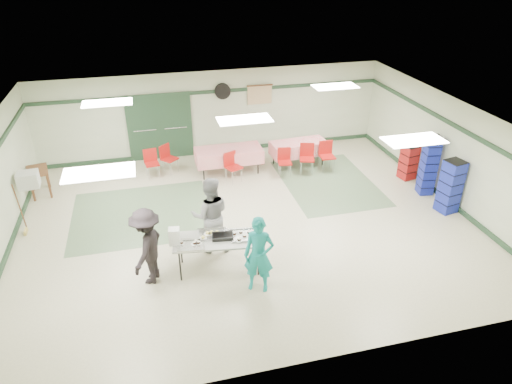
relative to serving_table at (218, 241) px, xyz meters
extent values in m
plane|color=beige|center=(0.96, 1.68, -0.72)|extent=(11.00, 11.00, 0.00)
plane|color=silver|center=(0.96, 1.68, 1.98)|extent=(11.00, 11.00, 0.00)
plane|color=beige|center=(0.96, 6.18, 0.63)|extent=(11.00, 0.00, 11.00)
plane|color=beige|center=(0.96, -2.82, 0.63)|extent=(11.00, 0.00, 11.00)
plane|color=beige|center=(6.46, 1.68, 0.63)|extent=(0.00, 9.00, 9.00)
cube|color=#203B26|center=(0.96, 6.15, 1.33)|extent=(11.00, 0.06, 0.10)
cube|color=#203B26|center=(0.96, 6.15, -0.66)|extent=(11.00, 0.06, 0.12)
cube|color=#203B26|center=(-4.51, 1.68, -0.66)|extent=(0.06, 9.00, 0.12)
cube|color=#203B26|center=(6.43, 1.68, 1.33)|extent=(0.06, 9.00, 0.10)
cube|color=#203B26|center=(6.43, 1.68, -0.66)|extent=(0.06, 9.00, 0.12)
cube|color=slate|center=(-1.54, 2.68, -0.71)|extent=(3.50, 3.00, 0.01)
cube|color=slate|center=(3.76, 3.18, -0.71)|extent=(2.50, 3.50, 0.01)
cube|color=#959895|center=(-1.24, 6.12, 0.33)|extent=(0.90, 0.06, 2.10)
cube|color=#959895|center=(-0.29, 6.12, 0.33)|extent=(0.90, 0.06, 2.10)
cube|color=#203B26|center=(-0.77, 6.10, 0.33)|extent=(2.00, 0.03, 2.15)
cylinder|color=black|center=(1.26, 6.12, 1.33)|extent=(0.50, 0.10, 0.50)
cube|color=tan|center=(2.46, 6.12, 1.13)|extent=(0.80, 0.02, 0.60)
cube|color=#9D9D99|center=(0.00, 0.00, 0.02)|extent=(1.93, 0.99, 0.04)
cylinder|color=black|center=(-0.83, -0.19, -0.36)|extent=(0.04, 0.04, 0.72)
cylinder|color=black|center=(0.75, -0.40, -0.36)|extent=(0.04, 0.04, 0.72)
cylinder|color=black|center=(-0.75, 0.40, -0.36)|extent=(0.04, 0.04, 0.72)
cylinder|color=black|center=(0.83, 0.19, -0.36)|extent=(0.04, 0.04, 0.72)
cube|color=silver|center=(0.57, -0.03, 0.06)|extent=(0.68, 0.55, 0.02)
cube|color=silver|center=(-0.08, 0.17, 0.06)|extent=(0.65, 0.52, 0.02)
cube|color=silver|center=(-0.59, -0.13, 0.06)|extent=(0.58, 0.47, 0.02)
cube|color=black|center=(0.10, 0.01, 0.08)|extent=(0.47, 0.33, 0.08)
cube|color=white|center=(-0.88, 0.04, 0.22)|extent=(0.25, 0.23, 0.35)
imported|color=teal|center=(0.66, -0.81, 0.10)|extent=(0.70, 0.59, 1.62)
imported|color=gray|center=(-0.03, 0.76, 0.17)|extent=(0.93, 0.76, 1.78)
imported|color=black|center=(-1.43, -0.02, 0.12)|extent=(1.00, 1.23, 1.66)
cube|color=red|center=(3.31, 4.57, 0.02)|extent=(1.76, 0.87, 0.05)
cube|color=red|center=(3.31, 4.57, -0.17)|extent=(1.76, 0.89, 0.40)
cylinder|color=black|center=(2.62, 4.23, -0.36)|extent=(0.04, 0.04, 0.72)
cylinder|color=black|center=(4.04, 4.34, -0.36)|extent=(0.04, 0.04, 0.72)
cylinder|color=black|center=(2.58, 4.80, -0.36)|extent=(0.04, 0.04, 0.72)
cylinder|color=black|center=(4.00, 4.91, -0.36)|extent=(0.04, 0.04, 0.72)
cube|color=red|center=(1.11, 4.57, 0.02)|extent=(1.97, 0.86, 0.05)
cube|color=red|center=(1.11, 4.57, -0.17)|extent=(1.97, 0.88, 0.40)
cylinder|color=black|center=(0.29, 4.24, -0.36)|extent=(0.04, 0.04, 0.72)
cylinder|color=black|center=(1.93, 4.24, -0.36)|extent=(0.04, 0.04, 0.72)
cylinder|color=black|center=(0.29, 4.89, -0.36)|extent=(0.04, 0.04, 0.72)
cylinder|color=black|center=(1.93, 4.90, -0.36)|extent=(0.04, 0.04, 0.72)
cube|color=#B20E17|center=(3.36, 3.92, -0.25)|extent=(0.53, 0.53, 0.04)
cube|color=#B20E17|center=(3.41, 4.10, -0.02)|extent=(0.41, 0.16, 0.42)
cylinder|color=silver|center=(3.14, 3.81, -0.49)|extent=(0.02, 0.02, 0.44)
cylinder|color=silver|center=(3.47, 3.71, -0.49)|extent=(0.02, 0.02, 0.44)
cylinder|color=silver|center=(3.24, 4.13, -0.49)|extent=(0.02, 0.02, 0.44)
cylinder|color=silver|center=(3.57, 4.03, -0.49)|extent=(0.02, 0.02, 0.44)
cube|color=#B20E17|center=(2.66, 3.92, -0.29)|extent=(0.44, 0.44, 0.04)
cube|color=#B20E17|center=(2.69, 4.09, -0.07)|extent=(0.39, 0.10, 0.39)
cylinder|color=silver|center=(2.49, 3.79, -0.51)|extent=(0.02, 0.02, 0.41)
cylinder|color=silver|center=(2.79, 3.74, -0.51)|extent=(0.02, 0.02, 0.41)
cylinder|color=silver|center=(2.53, 4.10, -0.51)|extent=(0.02, 0.02, 0.41)
cylinder|color=silver|center=(2.84, 4.05, -0.51)|extent=(0.02, 0.02, 0.41)
cube|color=#B20E17|center=(4.00, 3.92, -0.25)|extent=(0.44, 0.44, 0.04)
cube|color=#B20E17|center=(4.01, 4.11, -0.01)|extent=(0.43, 0.05, 0.43)
cylinder|color=silver|center=(3.83, 3.75, -0.49)|extent=(0.02, 0.02, 0.45)
cylinder|color=silver|center=(4.17, 3.74, -0.49)|extent=(0.02, 0.02, 0.45)
cylinder|color=silver|center=(3.84, 4.09, -0.49)|extent=(0.02, 0.02, 0.45)
cylinder|color=silver|center=(4.18, 4.08, -0.49)|extent=(0.02, 0.02, 0.45)
cube|color=#B20E17|center=(1.12, 3.92, -0.27)|extent=(0.54, 0.54, 0.04)
cube|color=#B20E17|center=(1.05, 4.08, -0.05)|extent=(0.39, 0.20, 0.41)
cylinder|color=silver|center=(1.04, 3.70, -0.50)|extent=(0.02, 0.02, 0.43)
cylinder|color=silver|center=(1.34, 3.84, -0.50)|extent=(0.02, 0.02, 0.43)
cylinder|color=silver|center=(0.91, 4.00, -0.50)|extent=(0.02, 0.02, 0.43)
cylinder|color=silver|center=(1.20, 4.13, -0.50)|extent=(0.02, 0.02, 0.43)
cube|color=#B20E17|center=(-0.62, 4.97, -0.27)|extent=(0.57, 0.57, 0.04)
cube|color=#B20E17|center=(-0.74, 5.10, -0.05)|extent=(0.33, 0.30, 0.40)
cylinder|color=silver|center=(-0.63, 4.74, -0.51)|extent=(0.02, 0.02, 0.42)
cylinder|color=silver|center=(-0.39, 4.96, -0.51)|extent=(0.02, 0.02, 0.42)
cylinder|color=silver|center=(-0.85, 4.98, -0.51)|extent=(0.02, 0.02, 0.42)
cylinder|color=silver|center=(-0.61, 5.19, -0.51)|extent=(0.02, 0.02, 0.42)
cube|color=#B20E17|center=(-1.15, 4.77, -0.28)|extent=(0.44, 0.44, 0.04)
cube|color=#B20E17|center=(-1.17, 4.94, -0.07)|extent=(0.39, 0.10, 0.39)
cylinder|color=silver|center=(-1.28, 4.59, -0.51)|extent=(0.02, 0.02, 0.41)
cylinder|color=silver|center=(-0.97, 4.63, -0.51)|extent=(0.02, 0.02, 0.41)
cylinder|color=silver|center=(-1.33, 4.90, -0.51)|extent=(0.02, 0.02, 0.41)
cylinder|color=silver|center=(-1.01, 4.95, -0.51)|extent=(0.02, 0.02, 0.41)
cube|color=#19289B|center=(6.11, 0.94, -0.01)|extent=(0.52, 0.52, 1.42)
cube|color=#9C1A0F|center=(6.11, 2.88, -0.20)|extent=(0.47, 0.47, 1.04)
cube|color=#19289B|center=(6.11, 1.94, 0.13)|extent=(0.43, 0.43, 1.69)
cube|color=brown|center=(-4.19, 4.46, 0.00)|extent=(0.68, 0.90, 0.05)
cube|color=brown|center=(-4.33, 4.09, -0.37)|extent=(0.05, 0.05, 0.70)
cube|color=brown|center=(-3.91, 4.17, -0.37)|extent=(0.05, 0.05, 0.70)
cube|color=brown|center=(-4.46, 4.75, -0.37)|extent=(0.05, 0.05, 0.70)
cube|color=brown|center=(-4.05, 4.83, -0.37)|extent=(0.05, 0.05, 0.70)
cube|color=beige|center=(-4.19, 3.45, 0.22)|extent=(0.52, 0.46, 0.39)
cylinder|color=brown|center=(-4.27, 2.51, -0.03)|extent=(0.08, 0.22, 1.32)
camera|label=1|loc=(-1.14, -7.74, 5.39)|focal=32.00mm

